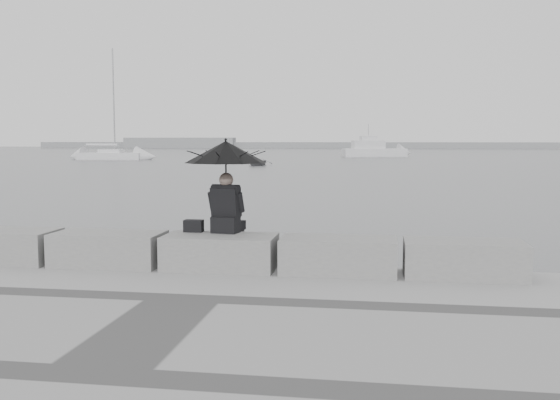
% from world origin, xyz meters
% --- Properties ---
extents(ground, '(360.00, 360.00, 0.00)m').
position_xyz_m(ground, '(0.00, 0.00, 0.00)').
color(ground, '#4D5052').
rests_on(ground, ground).
extents(stone_block_far_left, '(1.60, 0.80, 0.50)m').
position_xyz_m(stone_block_far_left, '(-3.40, -0.45, 0.75)').
color(stone_block_far_left, slate).
rests_on(stone_block_far_left, promenade).
extents(stone_block_left, '(1.60, 0.80, 0.50)m').
position_xyz_m(stone_block_left, '(-1.70, -0.45, 0.75)').
color(stone_block_left, slate).
rests_on(stone_block_left, promenade).
extents(stone_block_centre, '(1.60, 0.80, 0.50)m').
position_xyz_m(stone_block_centre, '(0.00, -0.45, 0.75)').
color(stone_block_centre, slate).
rests_on(stone_block_centre, promenade).
extents(stone_block_right, '(1.60, 0.80, 0.50)m').
position_xyz_m(stone_block_right, '(1.70, -0.45, 0.75)').
color(stone_block_right, slate).
rests_on(stone_block_right, promenade).
extents(stone_block_far_right, '(1.60, 0.80, 0.50)m').
position_xyz_m(stone_block_far_right, '(3.40, -0.45, 0.75)').
color(stone_block_far_right, slate).
rests_on(stone_block_far_right, promenade).
extents(seated_person, '(1.21, 1.21, 1.39)m').
position_xyz_m(seated_person, '(0.02, -0.16, 2.01)').
color(seated_person, black).
rests_on(seated_person, stone_block_centre).
extents(bag, '(0.28, 0.16, 0.18)m').
position_xyz_m(bag, '(-0.47, -0.19, 1.09)').
color(bag, black).
rests_on(bag, stone_block_centre).
extents(distant_landmass, '(180.00, 8.00, 2.80)m').
position_xyz_m(distant_landmass, '(-8.14, 154.51, 0.90)').
color(distant_landmass, gray).
rests_on(distant_landmass, ground).
extents(sailboat_left, '(7.66, 2.46, 12.90)m').
position_xyz_m(sailboat_left, '(-28.54, 60.10, 0.52)').
color(sailboat_left, silver).
rests_on(sailboat_left, ground).
extents(motor_cruiser, '(8.96, 4.88, 4.50)m').
position_xyz_m(motor_cruiser, '(1.86, 77.20, 0.89)').
color(motor_cruiser, silver).
rests_on(motor_cruiser, ground).
extents(dinghy, '(3.55, 1.69, 0.59)m').
position_xyz_m(dinghy, '(-8.58, 46.90, 0.29)').
color(dinghy, gray).
rests_on(dinghy, ground).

